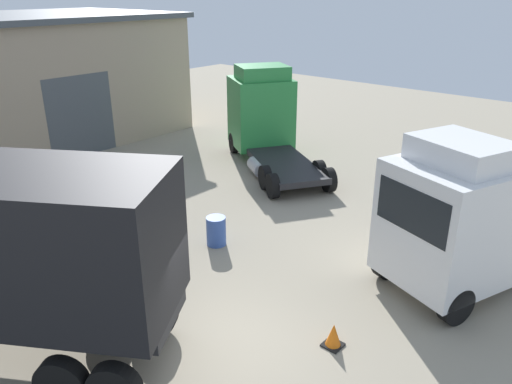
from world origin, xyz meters
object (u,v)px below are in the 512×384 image
tractor_unit_green (264,117)px  traffic_cone (333,336)px  tractor_unit_white (460,221)px  oil_drum (216,231)px

tractor_unit_green → traffic_cone: 12.94m
tractor_unit_white → traffic_cone: size_ratio=12.74×
tractor_unit_white → tractor_unit_green: bearing=-95.1°
tractor_unit_white → tractor_unit_green: tractor_unit_green is taller
oil_drum → traffic_cone: bearing=-107.2°
traffic_cone → tractor_unit_white: bearing=-14.3°
tractor_unit_white → tractor_unit_green: size_ratio=1.00×
oil_drum → tractor_unit_white: bearing=-69.2°
tractor_unit_green → traffic_cone: tractor_unit_green is taller
tractor_unit_green → oil_drum: 8.47m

